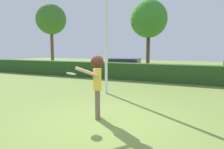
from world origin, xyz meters
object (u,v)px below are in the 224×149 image
at_px(person, 97,78).
at_px(frisbee, 71,74).
at_px(willow_tree, 149,19).
at_px(birch_tree, 51,20).
at_px(parked_car_red, 125,66).
at_px(lamppost, 106,19).

relative_size(person, frisbee, 6.75).
bearing_deg(person, willow_tree, 98.55).
bearing_deg(frisbee, birch_tree, 131.91).
bearing_deg(person, parked_car_red, 106.07).
relative_size(frisbee, willow_tree, 0.04).
distance_m(person, lamppost, 3.90).
bearing_deg(birch_tree, parked_car_red, -24.71).
distance_m(person, birch_tree, 21.26).
relative_size(person, birch_tree, 0.24).
height_order(lamppost, willow_tree, willow_tree).
distance_m(willow_tree, birch_tree, 12.31).
xyz_separation_m(lamppost, birch_tree, (-13.19, 11.95, 2.27)).
distance_m(person, parked_car_red, 10.10).
xyz_separation_m(parked_car_red, willow_tree, (0.65, 4.54, 4.04)).
xyz_separation_m(person, frisbee, (-0.72, -0.20, 0.11)).
distance_m(parked_car_red, birch_tree, 13.65).
bearing_deg(willow_tree, parked_car_red, -98.17).
bearing_deg(frisbee, lamppost, 98.30).
xyz_separation_m(person, birch_tree, (-14.40, 15.03, 4.34)).
bearing_deg(frisbee, parked_car_red, 101.80).
distance_m(parked_car_red, willow_tree, 6.12).
bearing_deg(parked_car_red, birch_tree, 155.29).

